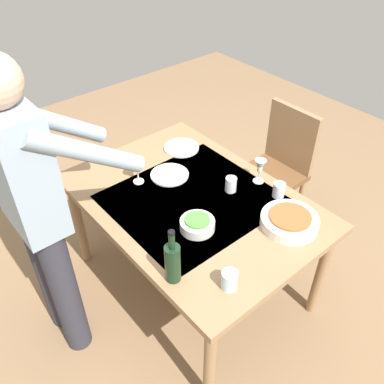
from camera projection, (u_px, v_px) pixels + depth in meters
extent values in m
plane|color=#846647|center=(192.00, 281.00, 2.76)|extent=(6.00, 6.00, 0.00)
cube|color=#93704C|center=(192.00, 202.00, 2.32)|extent=(1.43, 1.00, 0.04)
cube|color=beige|center=(192.00, 199.00, 2.31)|extent=(0.78, 0.85, 0.00)
cylinder|color=#93704C|center=(321.00, 273.00, 2.38)|extent=(0.06, 0.06, 0.68)
cylinder|color=#93704C|center=(181.00, 172.00, 3.15)|extent=(0.06, 0.06, 0.68)
cylinder|color=#93704C|center=(210.00, 365.00, 1.95)|extent=(0.06, 0.06, 0.68)
cylinder|color=#93704C|center=(79.00, 222.00, 2.71)|extent=(0.06, 0.06, 0.68)
cube|color=brown|center=(270.00, 176.00, 2.93)|extent=(0.40, 0.40, 0.04)
cube|color=#93704C|center=(292.00, 138.00, 2.87)|extent=(0.40, 0.04, 0.45)
cylinder|color=#93704C|center=(299.00, 202.00, 3.06)|extent=(0.04, 0.04, 0.43)
cylinder|color=#93704C|center=(265.00, 180.00, 3.26)|extent=(0.04, 0.04, 0.43)
cylinder|color=#93704C|center=(269.00, 222.00, 2.89)|extent=(0.04, 0.04, 0.43)
cylinder|color=#93704C|center=(235.00, 198.00, 3.09)|extent=(0.04, 0.04, 0.43)
cylinder|color=#2D2D38|center=(49.00, 271.00, 2.27)|extent=(0.14, 0.14, 0.88)
cylinder|color=#2D2D38|center=(66.00, 293.00, 2.15)|extent=(0.14, 0.14, 0.88)
cube|color=#8C9EAD|center=(21.00, 170.00, 1.74)|extent=(0.36, 0.20, 0.60)
cylinder|color=#8C9EAD|center=(52.00, 121.00, 1.92)|extent=(0.08, 0.52, 0.40)
cylinder|color=#8C9EAD|center=(88.00, 152.00, 1.72)|extent=(0.08, 0.52, 0.40)
cylinder|color=black|center=(173.00, 263.00, 1.81)|extent=(0.07, 0.07, 0.20)
cylinder|color=black|center=(172.00, 241.00, 1.72)|extent=(0.03, 0.03, 0.08)
cylinder|color=black|center=(171.00, 233.00, 1.69)|extent=(0.03, 0.03, 0.02)
cylinder|color=white|center=(258.00, 181.00, 2.43)|extent=(0.06, 0.06, 0.01)
cylinder|color=white|center=(259.00, 176.00, 2.41)|extent=(0.01, 0.01, 0.07)
cone|color=white|center=(260.00, 166.00, 2.36)|extent=(0.07, 0.07, 0.07)
cylinder|color=beige|center=(260.00, 169.00, 2.38)|extent=(0.03, 0.03, 0.03)
cylinder|color=white|center=(139.00, 181.00, 2.43)|extent=(0.06, 0.06, 0.01)
cylinder|color=white|center=(138.00, 176.00, 2.40)|extent=(0.01, 0.01, 0.07)
cone|color=white|center=(137.00, 166.00, 2.36)|extent=(0.07, 0.07, 0.07)
cylinder|color=beige|center=(137.00, 169.00, 2.37)|extent=(0.03, 0.03, 0.03)
cylinder|color=silver|center=(229.00, 280.00, 1.80)|extent=(0.07, 0.07, 0.09)
cylinder|color=silver|center=(279.00, 190.00, 2.30)|extent=(0.07, 0.07, 0.09)
cylinder|color=silver|center=(231.00, 184.00, 2.34)|extent=(0.06, 0.06, 0.09)
cylinder|color=silver|center=(289.00, 222.00, 2.12)|extent=(0.30, 0.30, 0.05)
cylinder|color=#C6562D|center=(290.00, 218.00, 2.11)|extent=(0.22, 0.22, 0.03)
cylinder|color=silver|center=(197.00, 225.00, 2.10)|extent=(0.18, 0.18, 0.05)
cylinder|color=#4C843D|center=(197.00, 222.00, 2.09)|extent=(0.13, 0.13, 0.03)
cylinder|color=silver|center=(181.00, 148.00, 2.70)|extent=(0.23, 0.23, 0.01)
cylinder|color=silver|center=(170.00, 175.00, 2.47)|extent=(0.23, 0.23, 0.01)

